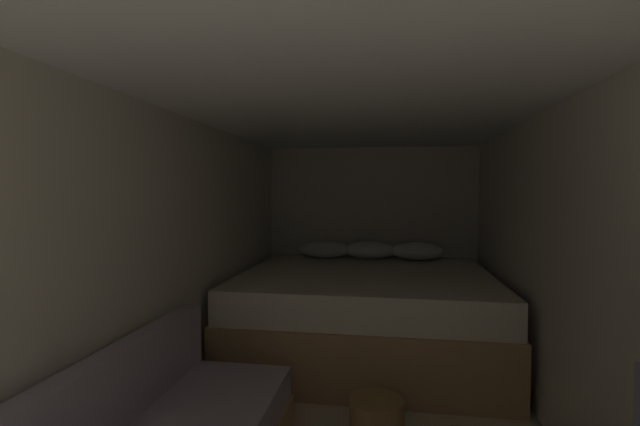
# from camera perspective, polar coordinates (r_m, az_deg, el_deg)

# --- Properties ---
(wall_back) EXTENTS (2.39, 0.05, 1.95)m
(wall_back) POSITION_cam_1_polar(r_m,az_deg,el_deg) (4.85, 6.79, -2.87)
(wall_back) COLOR beige
(wall_back) RESTS_ON ground
(wall_left) EXTENTS (0.05, 5.04, 1.95)m
(wall_left) POSITION_cam_1_polar(r_m,az_deg,el_deg) (2.69, -21.72, -7.49)
(wall_left) COLOR beige
(wall_left) RESTS_ON ground
(wall_right) EXTENTS (0.05, 5.04, 1.95)m
(wall_right) POSITION_cam_1_polar(r_m,az_deg,el_deg) (2.52, 32.17, -8.40)
(wall_right) COLOR beige
(wall_right) RESTS_ON ground
(ceiling_slab) EXTENTS (2.39, 5.04, 0.05)m
(ceiling_slab) POSITION_cam_1_polar(r_m,az_deg,el_deg) (2.34, 4.31, 15.84)
(ceiling_slab) COLOR white
(ceiling_slab) RESTS_ON wall_left
(bed) EXTENTS (2.17, 1.93, 0.93)m
(bed) POSITION_cam_1_polar(r_m,az_deg,el_deg) (3.95, 6.13, -12.85)
(bed) COLOR tan
(bed) RESTS_ON ground
(wicker_basket) EXTENTS (0.31, 0.31, 0.26)m
(wicker_basket) POSITION_cam_1_polar(r_m,az_deg,el_deg) (2.76, 7.54, -25.72)
(wicker_basket) COLOR olive
(wicker_basket) RESTS_ON ground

